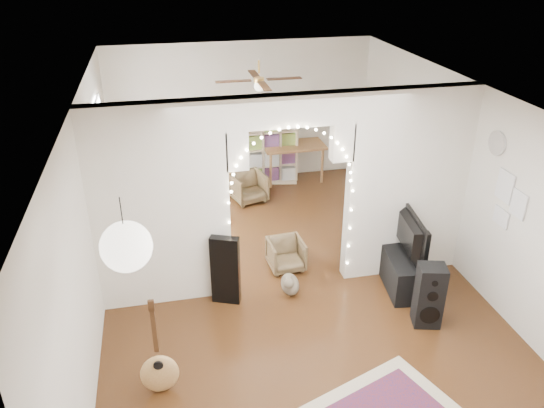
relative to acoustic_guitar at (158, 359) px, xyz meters
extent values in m
plane|color=black|center=(1.82, 1.68, -0.44)|extent=(7.50, 7.50, 0.00)
cube|color=white|center=(1.82, 1.68, 2.26)|extent=(5.00, 7.50, 0.02)
cube|color=silver|center=(1.82, 5.43, 0.91)|extent=(5.00, 0.02, 2.70)
cube|color=silver|center=(-0.68, 1.68, 0.91)|extent=(0.02, 7.50, 2.70)
cube|color=silver|center=(4.32, 1.68, 0.91)|extent=(0.02, 7.50, 2.70)
cube|color=silver|center=(0.17, 1.68, 0.91)|extent=(1.70, 0.20, 2.70)
cube|color=silver|center=(3.47, 1.68, 0.91)|extent=(1.70, 0.20, 2.70)
cube|color=silver|center=(1.82, 1.68, 2.06)|extent=(1.60, 0.20, 0.40)
cube|color=white|center=(-0.65, 3.48, 1.06)|extent=(0.04, 1.20, 1.40)
cylinder|color=white|center=(4.30, 1.08, 1.66)|extent=(0.03, 0.31, 0.31)
sphere|color=white|center=(-0.08, -0.72, 1.81)|extent=(0.40, 0.40, 0.40)
cube|color=black|center=(0.91, 1.43, 0.05)|extent=(0.39, 0.26, 0.98)
ellipsoid|color=#B17F47|center=(0.00, 0.00, -0.02)|extent=(0.41, 0.17, 0.49)
cube|color=#321B0D|center=(0.00, 0.00, 0.39)|extent=(0.05, 0.03, 0.56)
cube|color=#321B0D|center=(0.00, 0.00, 0.69)|extent=(0.06, 0.03, 0.12)
ellipsoid|color=brown|center=(1.78, 1.43, -0.31)|extent=(0.37, 0.44, 0.27)
sphere|color=brown|center=(1.72, 1.28, -0.17)|extent=(0.20, 0.20, 0.16)
cone|color=brown|center=(1.68, 1.28, -0.10)|extent=(0.05, 0.05, 0.06)
cone|color=brown|center=(1.76, 1.28, -0.10)|extent=(0.05, 0.05, 0.06)
cylinder|color=brown|center=(1.86, 1.61, -0.40)|extent=(0.13, 0.25, 0.08)
cube|color=black|center=(3.29, 0.44, -0.02)|extent=(0.39, 0.35, 0.84)
cylinder|color=black|center=(3.25, 0.30, -0.21)|extent=(0.24, 0.08, 0.24)
cylinder|color=black|center=(3.25, 0.30, 0.07)|extent=(0.13, 0.05, 0.13)
cylinder|color=black|center=(3.25, 0.30, 0.26)|extent=(0.08, 0.04, 0.07)
cube|color=black|center=(3.30, 1.26, -0.19)|extent=(0.53, 1.05, 0.50)
imported|color=black|center=(3.30, 1.26, 0.37)|extent=(0.29, 1.08, 0.62)
cube|color=#C0AE8B|center=(2.15, 5.18, 0.26)|extent=(1.41, 0.61, 1.40)
cube|color=brown|center=(2.77, 5.17, 0.29)|extent=(1.21, 0.82, 0.05)
cylinder|color=brown|center=(2.25, 4.84, -0.09)|extent=(0.05, 0.05, 0.70)
cylinder|color=brown|center=(3.29, 4.86, -0.09)|extent=(0.05, 0.05, 0.70)
cylinder|color=brown|center=(2.24, 5.48, -0.09)|extent=(0.05, 0.05, 0.70)
cylinder|color=brown|center=(3.28, 5.50, -0.09)|extent=(0.05, 0.05, 0.70)
imported|color=silver|center=(2.77, 5.17, 0.41)|extent=(0.19, 0.19, 0.19)
imported|color=brown|center=(1.87, 2.03, -0.21)|extent=(0.52, 0.54, 0.46)
imported|color=brown|center=(1.74, 4.36, -0.17)|extent=(0.70, 0.72, 0.54)
camera|label=1|loc=(0.26, -4.34, 3.91)|focal=35.00mm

